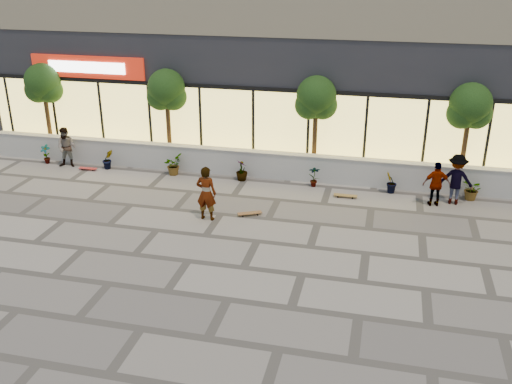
% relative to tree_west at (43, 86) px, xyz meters
% --- Properties ---
extents(ground, '(80.00, 80.00, 0.00)m').
position_rel_tree_west_xyz_m(ground, '(9.00, -7.70, -2.99)').
color(ground, '#9C9487').
rests_on(ground, ground).
extents(planter_wall, '(22.00, 0.42, 1.04)m').
position_rel_tree_west_xyz_m(planter_wall, '(9.00, -0.70, -2.46)').
color(planter_wall, beige).
rests_on(planter_wall, ground).
extents(retail_building, '(24.00, 9.17, 8.50)m').
position_rel_tree_west_xyz_m(retail_building, '(9.00, 4.79, 1.26)').
color(retail_building, '#27272C').
rests_on(retail_building, ground).
extents(shrub_a, '(0.43, 0.29, 0.81)m').
position_rel_tree_west_xyz_m(shrub_a, '(0.50, -1.25, -2.58)').
color(shrub_a, '#183310').
rests_on(shrub_a, ground).
extents(shrub_b, '(0.57, 0.57, 0.81)m').
position_rel_tree_west_xyz_m(shrub_b, '(3.30, -1.25, -2.58)').
color(shrub_b, '#183310').
rests_on(shrub_b, ground).
extents(shrub_c, '(0.68, 0.77, 0.81)m').
position_rel_tree_west_xyz_m(shrub_c, '(6.10, -1.25, -2.58)').
color(shrub_c, '#183310').
rests_on(shrub_c, ground).
extents(shrub_d, '(0.64, 0.64, 0.81)m').
position_rel_tree_west_xyz_m(shrub_d, '(8.90, -1.25, -2.58)').
color(shrub_d, '#183310').
rests_on(shrub_d, ground).
extents(shrub_e, '(0.46, 0.35, 0.81)m').
position_rel_tree_west_xyz_m(shrub_e, '(11.70, -1.25, -2.58)').
color(shrub_e, '#183310').
rests_on(shrub_e, ground).
extents(shrub_f, '(0.55, 0.57, 0.81)m').
position_rel_tree_west_xyz_m(shrub_f, '(14.50, -1.25, -2.58)').
color(shrub_f, '#183310').
rests_on(shrub_f, ground).
extents(shrub_g, '(0.77, 0.84, 0.81)m').
position_rel_tree_west_xyz_m(shrub_g, '(17.30, -1.25, -2.58)').
color(shrub_g, '#183310').
rests_on(shrub_g, ground).
extents(tree_west, '(1.60, 1.50, 3.92)m').
position_rel_tree_west_xyz_m(tree_west, '(0.00, 0.00, 0.00)').
color(tree_west, '#463419').
rests_on(tree_west, ground).
extents(tree_midwest, '(1.60, 1.50, 3.92)m').
position_rel_tree_west_xyz_m(tree_midwest, '(5.50, 0.00, 0.00)').
color(tree_midwest, '#463419').
rests_on(tree_midwest, ground).
extents(tree_mideast, '(1.60, 1.50, 3.92)m').
position_rel_tree_west_xyz_m(tree_mideast, '(11.50, 0.00, 0.00)').
color(tree_mideast, '#463419').
rests_on(tree_mideast, ground).
extents(tree_east, '(1.60, 1.50, 3.92)m').
position_rel_tree_west_xyz_m(tree_east, '(17.00, 0.00, 0.00)').
color(tree_east, '#463419').
rests_on(tree_east, ground).
extents(skater_center, '(0.69, 0.47, 1.83)m').
position_rel_tree_west_xyz_m(skater_center, '(8.67, -4.90, -2.07)').
color(skater_center, silver).
rests_on(skater_center, ground).
extents(skater_left, '(0.89, 0.75, 1.65)m').
position_rel_tree_west_xyz_m(skater_left, '(1.59, -1.40, -2.16)').
color(skater_left, tan).
rests_on(skater_left, ground).
extents(skater_right_near, '(0.99, 0.56, 1.58)m').
position_rel_tree_west_xyz_m(skater_right_near, '(16.00, -2.03, -2.19)').
color(skater_right_near, white).
rests_on(skater_right_near, ground).
extents(skater_right_far, '(1.23, 0.80, 1.79)m').
position_rel_tree_west_xyz_m(skater_right_far, '(16.66, -1.68, -2.09)').
color(skater_right_far, '#9B301C').
rests_on(skater_right_far, ground).
extents(skateboard_center, '(0.82, 0.56, 0.10)m').
position_rel_tree_west_xyz_m(skateboard_center, '(9.97, -4.31, -2.90)').
color(skateboard_center, brown).
rests_on(skateboard_center, ground).
extents(skateboard_left, '(0.76, 0.21, 0.09)m').
position_rel_tree_west_xyz_m(skateboard_left, '(2.56, -1.61, -2.91)').
color(skateboard_left, red).
rests_on(skateboard_left, ground).
extents(skateboard_right_near, '(0.84, 0.22, 0.10)m').
position_rel_tree_west_xyz_m(skateboard_right_near, '(12.95, -2.06, -2.90)').
color(skateboard_right_near, olive).
rests_on(skateboard_right_near, ground).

